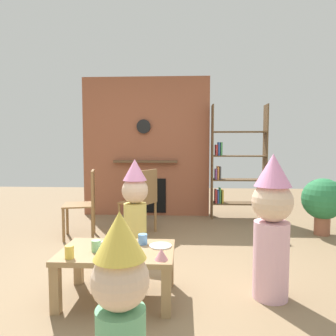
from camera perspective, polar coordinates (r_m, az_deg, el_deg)
name	(u,v)px	position (r m, az deg, el deg)	size (l,w,h in m)	color
ground_plane	(150,275)	(3.18, -3.25, -18.76)	(12.00, 12.00, 0.00)	#846B4C
brick_fireplace_feature	(146,147)	(5.54, -3.97, 3.77)	(2.20, 0.28, 2.40)	#935138
bookshelf	(234,167)	(5.38, 11.89, 0.17)	(0.90, 0.28, 1.90)	brown
coffee_table	(117,258)	(2.65, -9.16, -15.83)	(0.91, 0.59, 0.40)	#9E7A51
paper_cup_near_left	(96,246)	(2.60, -12.92, -13.61)	(0.07, 0.07, 0.09)	#8CD18C
paper_cup_near_right	(123,236)	(2.81, -8.22, -12.14)	(0.07, 0.07, 0.09)	#E5666B
paper_cup_center	(69,252)	(2.51, -17.47, -14.35)	(0.07, 0.07, 0.10)	#F2CC4C
paper_cup_far_left	(143,239)	(2.72, -4.61, -12.76)	(0.08, 0.08, 0.09)	#669EE0
paper_cup_far_right	(136,253)	(2.41, -5.82, -15.07)	(0.06, 0.06, 0.09)	#E5666B
paper_plate_front	(118,255)	(2.48, -9.15, -15.40)	(0.21, 0.21, 0.01)	white
paper_plate_rear	(160,246)	(2.67, -1.39, -13.94)	(0.18, 0.18, 0.01)	white
birthday_cake_slice	(161,254)	(2.37, -1.22, -15.37)	(0.10, 0.10, 0.08)	pink
table_fork	(100,243)	(2.80, -12.24, -13.21)	(0.15, 0.02, 0.01)	silver
child_with_cone_hat	(121,310)	(1.56, -8.61, -24.16)	(0.26, 0.26, 0.95)	#66B27F
child_in_pink	(272,223)	(2.68, 18.32, -9.41)	(0.32, 0.32, 1.17)	#EAB2C6
child_by_the_chairs	(135,204)	(3.60, -6.00, -6.53)	(0.30, 0.30, 1.08)	#E0CC66
dining_chair_left	(86,199)	(4.35, -14.64, -5.53)	(0.48, 0.48, 0.90)	olive
dining_chair_middle	(143,198)	(4.36, -4.57, -5.39)	(0.54, 0.54, 0.90)	olive
potted_plant_tall	(323,200)	(4.82, 26.31, -5.28)	(0.56, 0.56, 0.78)	#9E5B42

